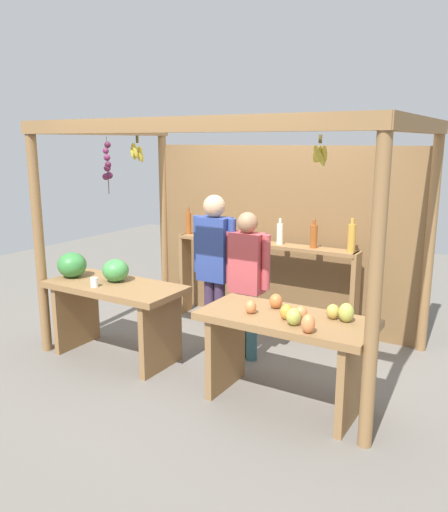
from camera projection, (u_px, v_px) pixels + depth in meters
The scene contains 7 objects.
ground_plane at pixel (234, 350), 5.33m from camera, with size 12.00×12.00×0.00m, color slate.
market_stall at pixel (257, 216), 5.43m from camera, with size 3.43×2.11×2.29m.
fruit_counter_left at pixel (109, 294), 5.07m from camera, with size 1.43×0.64×1.01m.
fruit_counter_right at pixel (287, 338), 4.11m from camera, with size 1.39×0.64×0.90m.
bottle_shelf_unit at pixel (264, 259), 5.80m from camera, with size 2.20×0.22×1.35m.
vendor_man at pixel (214, 260), 5.10m from camera, with size 0.48×0.22×1.60m.
vendor_woman at pixel (247, 274), 4.93m from camera, with size 0.48×0.20×1.46m.
Camera 1 is at (2.50, -4.32, 2.11)m, focal length 36.13 mm.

